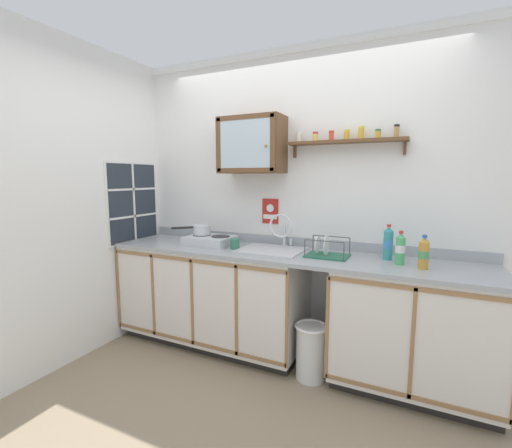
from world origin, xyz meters
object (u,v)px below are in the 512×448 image
object	(u,v)px
mug	(235,243)
warning_sign	(270,211)
trash_bin	(311,351)
saucepan	(201,229)
sink	(272,251)
bottle_detergent_teal_0	(388,244)
hot_plate_stove	(210,240)
wall_cabinet	(252,145)
bottle_soda_green_2	(400,249)
dish_rack	(326,252)
bottle_juice_amber_1	(424,254)

from	to	relation	value
mug	warning_sign	size ratio (longest dim) A/B	0.45
trash_bin	saucepan	bearing A→B (deg)	168.50
sink	bottle_detergent_teal_0	world-z (taller)	sink
hot_plate_stove	wall_cabinet	bearing A→B (deg)	21.52
wall_cabinet	warning_sign	xyz separation A→B (m)	(0.12, 0.13, -0.59)
hot_plate_stove	saucepan	world-z (taller)	saucepan
sink	bottle_detergent_teal_0	distance (m)	0.92
mug	hot_plate_stove	bearing A→B (deg)	168.07
hot_plate_stove	mug	world-z (taller)	mug
bottle_soda_green_2	warning_sign	distance (m)	1.18
wall_cabinet	dish_rack	bearing A→B (deg)	-12.08
dish_rack	sink	bearing A→B (deg)	176.65
wall_cabinet	sink	bearing A→B (deg)	-26.43
bottle_juice_amber_1	sink	bearing A→B (deg)	174.52
bottle_juice_amber_1	dish_rack	bearing A→B (deg)	173.07
sink	bottle_detergent_teal_0	xyz separation A→B (m)	(0.90, 0.07, 0.13)
bottle_detergent_teal_0	mug	xyz separation A→B (m)	(-1.22, -0.14, -0.08)
dish_rack	wall_cabinet	world-z (taller)	wall_cabinet
sink	warning_sign	size ratio (longest dim) A/B	2.31
warning_sign	trash_bin	bearing A→B (deg)	-41.56
warning_sign	trash_bin	xyz separation A→B (m)	(0.55, -0.49, -1.00)
trash_bin	bottle_detergent_teal_0	bearing A→B (deg)	31.09
mug	saucepan	bearing A→B (deg)	168.52
hot_plate_stove	dish_rack	xyz separation A→B (m)	(1.08, -0.01, -0.01)
mug	trash_bin	size ratio (longest dim) A/B	0.24
bottle_juice_amber_1	mug	size ratio (longest dim) A/B	2.28
bottle_juice_amber_1	dish_rack	xyz separation A→B (m)	(-0.68, 0.08, -0.07)
bottle_detergent_teal_0	dish_rack	bearing A→B (deg)	-168.10
wall_cabinet	warning_sign	world-z (taller)	wall_cabinet
trash_bin	dish_rack	bearing A→B (deg)	77.10
sink	trash_bin	bearing A→B (deg)	-28.54
warning_sign	mug	bearing A→B (deg)	-118.75
saucepan	bottle_soda_green_2	distance (m)	1.71
hot_plate_stove	saucepan	xyz separation A→B (m)	(-0.11, 0.02, 0.09)
sink	warning_sign	distance (m)	0.42
sink	mug	bearing A→B (deg)	-166.31
hot_plate_stove	wall_cabinet	world-z (taller)	wall_cabinet
saucepan	warning_sign	world-z (taller)	warning_sign
hot_plate_stove	bottle_juice_amber_1	xyz separation A→B (m)	(1.75, -0.09, 0.07)
sink	dish_rack	size ratio (longest dim) A/B	1.63
dish_rack	mug	xyz separation A→B (m)	(-0.78, -0.05, 0.01)
bottle_detergent_teal_0	bottle_soda_green_2	xyz separation A→B (m)	(0.09, -0.11, -0.01)
saucepan	mug	xyz separation A→B (m)	(0.40, -0.08, -0.08)
warning_sign	bottle_detergent_teal_0	bearing A→B (deg)	-10.66
saucepan	bottle_juice_amber_1	distance (m)	1.86
saucepan	trash_bin	world-z (taller)	saucepan
hot_plate_stove	mug	bearing A→B (deg)	-11.93
dish_rack	bottle_detergent_teal_0	bearing A→B (deg)	11.90
bottle_juice_amber_1	saucepan	bearing A→B (deg)	176.51
bottle_detergent_teal_0	warning_sign	world-z (taller)	warning_sign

